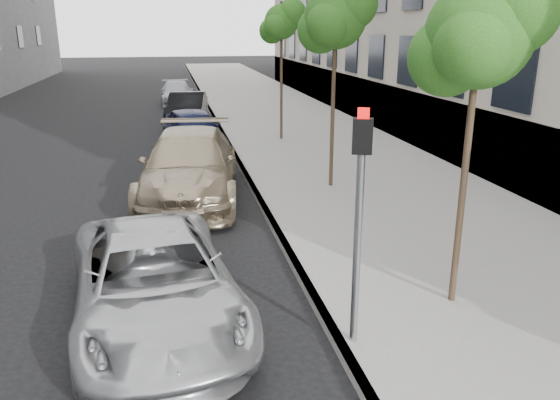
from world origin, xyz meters
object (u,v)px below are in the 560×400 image
object	(u,v)px
tree_near	(481,34)
tree_far	(282,22)
suv	(190,166)
minivan	(155,281)
sedan_black	(187,109)
sedan_blue	(193,130)
tree_mid	(336,17)
sedan_rear	(177,93)
signal_pole	(359,202)

from	to	relation	value
tree_near	tree_far	distance (m)	13.00
suv	tree_near	bearing A→B (deg)	-54.06
minivan	suv	xyz separation A→B (m)	(0.76, 6.12, 0.16)
suv	tree_far	bearing A→B (deg)	66.82
tree_far	sedan_black	bearing A→B (deg)	126.71
tree_near	sedan_blue	distance (m)	13.01
tree_mid	minivan	distance (m)	8.38
tree_mid	sedan_rear	distance (m)	18.72
tree_mid	sedan_blue	distance (m)	7.49
sedan_black	signal_pole	bearing A→B (deg)	-77.11
tree_far	signal_pole	bearing A→B (deg)	-97.74
tree_near	suv	bearing A→B (deg)	119.35
sedan_rear	signal_pole	bearing A→B (deg)	-87.70
tree_near	sedan_blue	xyz separation A→B (m)	(-3.33, 12.13, -3.31)
suv	sedan_rear	distance (m)	17.93
suv	sedan_black	size ratio (longest dim) A/B	1.32
tree_near	suv	size ratio (longest dim) A/B	0.84
tree_far	sedan_rear	size ratio (longest dim) A/B	1.14
tree_near	minivan	xyz separation A→B (m)	(-4.45, 0.44, -3.37)
tree_mid	suv	world-z (taller)	tree_mid
tree_mid	sedan_blue	size ratio (longest dim) A/B	1.20
tree_near	suv	distance (m)	8.18
minivan	sedan_black	bearing A→B (deg)	79.15
suv	sedan_blue	world-z (taller)	suv
sedan_blue	sedan_rear	distance (m)	12.35
tree_near	suv	world-z (taller)	tree_near
tree_far	sedan_blue	size ratio (longest dim) A/B	1.16
minivan	sedan_black	distance (m)	17.06
signal_pole	suv	world-z (taller)	signal_pole
tree_far	signal_pole	xyz separation A→B (m)	(-1.87, -13.78, -2.23)
tree_mid	sedan_rear	bearing A→B (deg)	101.37
tree_far	signal_pole	size ratio (longest dim) A/B	1.61
signal_pole	suv	bearing A→B (deg)	123.23
suv	sedan_black	world-z (taller)	suv
tree_far	sedan_black	world-z (taller)	tree_far
signal_pole	tree_far	bearing A→B (deg)	101.60
tree_near	tree_far	xyz separation A→B (m)	(-0.00, 13.00, 0.26)
signal_pole	sedan_rear	xyz separation A→B (m)	(-1.74, 25.26, -1.44)
signal_pole	sedan_black	size ratio (longest dim) A/B	0.72
minivan	sedan_blue	distance (m)	11.75
signal_pole	sedan_blue	world-z (taller)	signal_pole
signal_pole	sedan_blue	xyz separation A→B (m)	(-1.45, 12.91, -1.34)
suv	sedan_rear	xyz separation A→B (m)	(0.07, 17.93, -0.20)
tree_mid	signal_pole	world-z (taller)	tree_mid
sedan_black	sedan_rear	distance (m)	7.03
suv	sedan_black	distance (m)	10.91
tree_near	tree_mid	xyz separation A→B (m)	(0.00, 6.50, 0.33)
signal_pole	minivan	bearing A→B (deg)	174.11
suv	sedan_rear	bearing A→B (deg)	96.36
tree_mid	tree_far	bearing A→B (deg)	90.00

